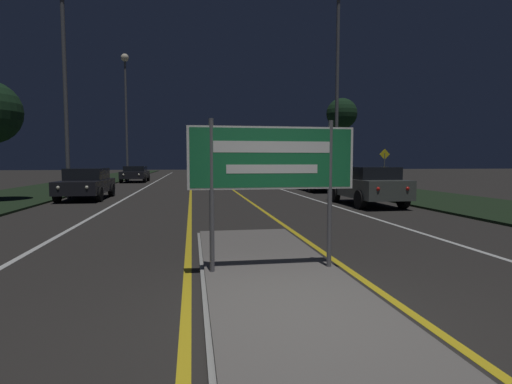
{
  "coord_description": "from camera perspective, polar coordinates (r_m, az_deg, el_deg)",
  "views": [
    {
      "loc": [
        -1.16,
        -3.94,
        1.7
      ],
      "look_at": [
        0.0,
        3.3,
        1.14
      ],
      "focal_mm": 28.0,
      "sensor_mm": 36.0,
      "label": 1
    }
  ],
  "objects": [
    {
      "name": "edge_line_white_right",
      "position": [
        30.17,
        6.99,
        1.13
      ],
      "size": [
        0.1,
        70.0,
        0.01
      ],
      "color": "silver",
      "rests_on": "ground_plane"
    },
    {
      "name": "verge_left",
      "position": [
        25.4,
        -28.26,
        0.12
      ],
      "size": [
        5.0,
        100.0,
        0.08
      ],
      "color": "black",
      "rests_on": "ground_plane"
    },
    {
      "name": "car_receding_0",
      "position": [
        16.05,
        15.64,
        0.99
      ],
      "size": [
        1.87,
        4.14,
        1.49
      ],
      "color": "#4C514C",
      "rests_on": "ground_plane"
    },
    {
      "name": "edge_line_white_left",
      "position": [
        29.61,
        -20.87,
        0.82
      ],
      "size": [
        0.1,
        70.0,
        0.01
      ],
      "color": "silver",
      "rests_on": "ground_plane"
    },
    {
      "name": "car_approaching_0",
      "position": [
        19.56,
        -23.06,
        1.19
      ],
      "size": [
        1.89,
        4.23,
        1.39
      ],
      "color": "black",
      "rests_on": "ground_plane"
    },
    {
      "name": "median_island",
      "position": [
        6.08,
        2.29,
        -11.45
      ],
      "size": [
        2.11,
        6.99,
        0.1
      ],
      "color": "#999993",
      "rests_on": "ground_plane"
    },
    {
      "name": "car_receding_2",
      "position": [
        32.63,
        3.7,
        2.73
      ],
      "size": [
        2.02,
        4.49,
        1.43
      ],
      "color": "black",
      "rests_on": "ground_plane"
    },
    {
      "name": "centre_line_yellow_right",
      "position": [
        29.09,
        -4.36,
        1.03
      ],
      "size": [
        0.12,
        70.0,
        0.01
      ],
      "color": "gold",
      "rests_on": "ground_plane"
    },
    {
      "name": "roadside_palm_right",
      "position": [
        27.99,
        12.15,
        10.74
      ],
      "size": [
        2.06,
        2.06,
        5.87
      ],
      "color": "#4C3823",
      "rests_on": "verge_right"
    },
    {
      "name": "car_approaching_1",
      "position": [
        34.54,
        -16.87,
        2.57
      ],
      "size": [
        2.02,
        4.48,
        1.32
      ],
      "color": "black",
      "rests_on": "ground_plane"
    },
    {
      "name": "ground_plane",
      "position": [
        4.44,
        7.11,
        -18.15
      ],
      "size": [
        160.0,
        160.0,
        0.0
      ],
      "primitive_type": "plane",
      "color": "#282623"
    },
    {
      "name": "streetlight_left_near",
      "position": [
        20.41,
        -25.73,
        16.93
      ],
      "size": [
        0.55,
        0.55,
        9.62
      ],
      "color": "#56565B",
      "rests_on": "ground_plane"
    },
    {
      "name": "verge_right",
      "position": [
        26.26,
        14.86,
        0.62
      ],
      "size": [
        5.0,
        100.0,
        0.08
      ],
      "color": "black",
      "rests_on": "ground_plane"
    },
    {
      "name": "lane_line_white_right",
      "position": [
        29.48,
        1.37,
        1.09
      ],
      "size": [
        0.12,
        70.0,
        0.01
      ],
      "color": "silver",
      "rests_on": "ground_plane"
    },
    {
      "name": "streetlight_right_near",
      "position": [
        22.28,
        11.56,
        17.06
      ],
      "size": [
        0.5,
        0.5,
        10.71
      ],
      "color": "#56565B",
      "rests_on": "ground_plane"
    },
    {
      "name": "warning_sign",
      "position": [
        23.36,
        17.87,
        3.63
      ],
      "size": [
        0.6,
        0.06,
        2.32
      ],
      "color": "#56565B",
      "rests_on": "verge_right"
    },
    {
      "name": "centre_line_yellow_left",
      "position": [
        28.99,
        -9.27,
        0.98
      ],
      "size": [
        0.12,
        70.0,
        0.01
      ],
      "color": "gold",
      "rests_on": "ground_plane"
    },
    {
      "name": "car_receding_1",
      "position": [
        23.43,
        8.88,
        1.96
      ],
      "size": [
        1.95,
        4.7,
        1.37
      ],
      "color": "navy",
      "rests_on": "ground_plane"
    },
    {
      "name": "streetlight_left_far",
      "position": [
        35.74,
        -18.12,
        13.26
      ],
      "size": [
        0.64,
        0.64,
        10.56
      ],
      "color": "#56565B",
      "rests_on": "ground_plane"
    },
    {
      "name": "lane_line_white_left",
      "position": [
        29.15,
        -15.09,
        0.9
      ],
      "size": [
        0.12,
        70.0,
        0.01
      ],
      "color": "silver",
      "rests_on": "ground_plane"
    },
    {
      "name": "highway_sign",
      "position": [
        5.84,
        2.34,
        4.06
      ],
      "size": [
        2.46,
        0.07,
        2.21
      ],
      "color": "#56565B",
      "rests_on": "median_island"
    },
    {
      "name": "car_receding_3",
      "position": [
        44.46,
        -4.55,
        3.14
      ],
      "size": [
        2.03,
        4.2,
        1.43
      ],
      "color": "#4C514C",
      "rests_on": "ground_plane"
    }
  ]
}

